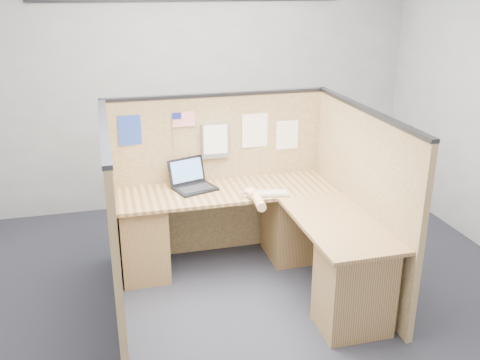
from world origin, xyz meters
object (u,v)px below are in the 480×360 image
object	(u,v)px
keyboard	(265,194)
mouse	(250,194)
l_desk	(259,241)
laptop	(194,181)

from	to	relation	value
keyboard	mouse	xyz separation A→B (m)	(-0.14, 0.00, 0.01)
l_desk	mouse	xyz separation A→B (m)	(-0.03, 0.19, 0.36)
keyboard	mouse	bearing A→B (deg)	-169.07
laptop	keyboard	size ratio (longest dim) A/B	1.01
l_desk	laptop	bearing A→B (deg)	130.34
laptop	keyboard	world-z (taller)	laptop
keyboard	mouse	distance (m)	0.14
laptop	mouse	size ratio (longest dim) A/B	3.73
l_desk	laptop	distance (m)	0.80
l_desk	laptop	xyz separation A→B (m)	(-0.45, 0.53, 0.40)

